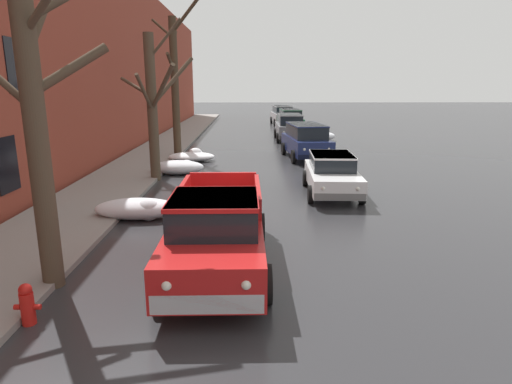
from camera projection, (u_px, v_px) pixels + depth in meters
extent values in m
cube|color=gray|center=(116.00, 182.00, 17.11)|extent=(3.03, 80.00, 0.13)
cube|color=brown|center=(50.00, 48.00, 15.87)|extent=(0.60, 80.00, 10.22)
cube|color=black|center=(7.00, 165.00, 12.47)|extent=(0.08, 1.10, 1.60)
cube|color=black|center=(15.00, 66.00, 12.95)|extent=(0.08, 1.10, 1.60)
ellipsoid|color=white|center=(137.00, 209.00, 12.64)|extent=(2.46, 1.10, 0.60)
ellipsoid|color=white|center=(148.00, 210.00, 12.48)|extent=(0.76, 0.63, 0.63)
ellipsoid|color=white|center=(319.00, 136.00, 30.25)|extent=(2.24, 1.48, 0.67)
ellipsoid|color=white|center=(314.00, 138.00, 30.10)|extent=(0.59, 0.50, 0.50)
ellipsoid|color=white|center=(312.00, 136.00, 30.15)|extent=(0.86, 0.72, 0.72)
ellipsoid|color=white|center=(178.00, 167.00, 18.99)|extent=(2.24, 1.20, 0.60)
ellipsoid|color=white|center=(187.00, 167.00, 19.11)|extent=(0.72, 0.60, 0.60)
ellipsoid|color=white|center=(192.00, 157.00, 22.28)|extent=(2.37, 1.43, 0.45)
ellipsoid|color=white|center=(195.00, 154.00, 22.47)|extent=(0.77, 0.64, 0.64)
cylinder|color=#4C3D2D|center=(36.00, 134.00, 7.77)|extent=(0.40, 0.40, 5.90)
cylinder|color=#4C3D2D|center=(39.00, 23.00, 7.82)|extent=(0.22, 1.17, 1.27)
cylinder|color=#4C3D2D|center=(70.00, 69.00, 7.87)|extent=(1.31, 0.92, 0.97)
cylinder|color=#4C3D2D|center=(152.00, 109.00, 17.20)|extent=(0.40, 0.40, 5.75)
cylinder|color=#4C3D2D|center=(165.00, 39.00, 16.48)|extent=(1.37, 0.32, 1.51)
cylinder|color=#4C3D2D|center=(162.00, 88.00, 16.30)|extent=(1.34, 1.66, 1.77)
cylinder|color=#4C3D2D|center=(172.00, 81.00, 17.41)|extent=(1.70, 1.12, 1.95)
cylinder|color=#4C3D2D|center=(136.00, 87.00, 17.41)|extent=(1.48, 1.02, 0.82)
cylinder|color=#4C3D2D|center=(145.00, 93.00, 16.41)|extent=(0.37, 1.43, 1.46)
cylinder|color=#423323|center=(175.00, 89.00, 22.63)|extent=(0.40, 0.40, 7.16)
cylinder|color=#423323|center=(185.00, 15.00, 21.43)|extent=(1.63, 0.94, 1.64)
cylinder|color=#423323|center=(175.00, 39.00, 22.74)|extent=(0.19, 1.55, 0.97)
cylinder|color=#423323|center=(171.00, 63.00, 21.68)|extent=(0.25, 1.43, 0.97)
cylinder|color=#423323|center=(162.00, 29.00, 22.03)|extent=(1.16, 0.38, 1.00)
cube|color=red|center=(218.00, 235.00, 9.13)|extent=(1.87, 5.27, 0.76)
cube|color=black|center=(214.00, 213.00, 8.24)|extent=(1.63, 1.69, 0.64)
cube|color=red|center=(214.00, 199.00, 8.18)|extent=(1.67, 1.74, 0.08)
cube|color=red|center=(258.00, 195.00, 10.02)|extent=(0.11, 2.53, 0.44)
cube|color=red|center=(182.00, 195.00, 9.98)|extent=(0.11, 2.53, 0.44)
cube|color=red|center=(223.00, 181.00, 11.49)|extent=(1.75, 0.11, 0.44)
cube|color=#B7B7BC|center=(207.00, 303.00, 6.68)|extent=(1.75, 0.13, 0.32)
sphere|color=white|center=(246.00, 285.00, 6.58)|extent=(0.16, 0.16, 0.16)
sphere|color=white|center=(167.00, 285.00, 6.55)|extent=(0.16, 0.16, 0.16)
cylinder|color=black|center=(266.00, 284.00, 7.71)|extent=(0.22, 0.72, 0.72)
cylinder|color=black|center=(159.00, 286.00, 7.66)|extent=(0.22, 0.72, 0.72)
cylinder|color=black|center=(260.00, 228.00, 10.77)|extent=(0.22, 0.72, 0.72)
cylinder|color=black|center=(184.00, 228.00, 10.73)|extent=(0.22, 0.72, 0.72)
cube|color=silver|center=(332.00, 178.00, 15.44)|extent=(1.89, 4.24, 0.60)
cube|color=black|center=(332.00, 161.00, 15.51)|extent=(1.54, 2.24, 0.52)
cube|color=silver|center=(332.00, 155.00, 15.45)|extent=(1.58, 2.28, 0.06)
cube|color=slate|center=(340.00, 197.00, 13.52)|extent=(1.62, 0.22, 0.22)
cube|color=slate|center=(325.00, 171.00, 17.45)|extent=(1.62, 0.22, 0.22)
cylinder|color=black|center=(362.00, 195.00, 14.23)|extent=(0.22, 0.61, 0.60)
cylinder|color=black|center=(311.00, 194.00, 14.30)|extent=(0.22, 0.61, 0.60)
cylinder|color=black|center=(349.00, 178.00, 16.73)|extent=(0.22, 0.61, 0.60)
cylinder|color=black|center=(305.00, 178.00, 16.79)|extent=(0.22, 0.61, 0.60)
sphere|color=silver|center=(358.00, 189.00, 13.40)|extent=(0.14, 0.14, 0.14)
sphere|color=silver|center=(323.00, 189.00, 13.45)|extent=(0.14, 0.14, 0.14)
cube|color=navy|center=(306.00, 145.00, 22.89)|extent=(2.26, 4.72, 0.80)
cube|color=black|center=(306.00, 130.00, 22.76)|extent=(1.87, 3.33, 0.68)
cube|color=navy|center=(306.00, 124.00, 22.68)|extent=(1.92, 3.40, 0.06)
cube|color=black|center=(316.00, 157.00, 20.81)|extent=(1.80, 0.29, 0.22)
cube|color=black|center=(297.00, 144.00, 25.11)|extent=(1.80, 0.29, 0.22)
cylinder|color=black|center=(330.00, 156.00, 21.73)|extent=(0.24, 0.69, 0.68)
cylinder|color=black|center=(294.00, 157.00, 21.52)|extent=(0.24, 0.69, 0.68)
cylinder|color=black|center=(317.00, 148.00, 24.45)|extent=(0.24, 0.69, 0.68)
cylinder|color=black|center=(284.00, 149.00, 24.25)|extent=(0.24, 0.69, 0.68)
sphere|color=silver|center=(329.00, 149.00, 20.76)|extent=(0.14, 0.14, 0.14)
sphere|color=silver|center=(304.00, 149.00, 20.63)|extent=(0.14, 0.14, 0.14)
cube|color=slate|center=(289.00, 130.00, 30.49)|extent=(1.79, 4.80, 0.80)
cube|color=black|center=(290.00, 119.00, 30.36)|extent=(1.54, 3.36, 0.68)
cube|color=slate|center=(290.00, 115.00, 30.29)|extent=(1.57, 3.43, 0.06)
cube|color=#303032|center=(293.00, 138.00, 28.28)|extent=(1.73, 0.13, 0.22)
cube|color=#303032|center=(287.00, 130.00, 32.83)|extent=(1.73, 0.13, 0.22)
cylinder|color=black|center=(305.00, 138.00, 29.16)|extent=(0.18, 0.68, 0.68)
cylinder|color=black|center=(278.00, 138.00, 29.13)|extent=(0.18, 0.68, 0.68)
cylinder|color=black|center=(300.00, 133.00, 32.04)|extent=(0.18, 0.68, 0.68)
cylinder|color=black|center=(275.00, 133.00, 32.02)|extent=(0.18, 0.68, 0.68)
sphere|color=silver|center=(301.00, 132.00, 28.17)|extent=(0.14, 0.14, 0.14)
sphere|color=silver|center=(284.00, 132.00, 28.16)|extent=(0.14, 0.14, 0.14)
cube|color=#1E5633|center=(290.00, 122.00, 36.48)|extent=(1.92, 4.60, 0.80)
cube|color=black|center=(290.00, 113.00, 36.35)|extent=(1.63, 3.23, 0.68)
cube|color=#1E5633|center=(290.00, 110.00, 36.27)|extent=(1.66, 3.29, 0.06)
cube|color=black|center=(294.00, 128.00, 34.39)|extent=(1.73, 0.18, 0.22)
cube|color=black|center=(287.00, 123.00, 38.70)|extent=(1.73, 0.18, 0.22)
cylinder|color=black|center=(303.00, 129.00, 35.26)|extent=(0.20, 0.69, 0.68)
cylinder|color=black|center=(281.00, 129.00, 35.16)|extent=(0.20, 0.69, 0.68)
cylinder|color=black|center=(298.00, 126.00, 37.99)|extent=(0.20, 0.69, 0.68)
cylinder|color=black|center=(278.00, 126.00, 37.89)|extent=(0.20, 0.69, 0.68)
sphere|color=silver|center=(301.00, 124.00, 34.31)|extent=(0.14, 0.14, 0.14)
sphere|color=silver|center=(287.00, 124.00, 34.25)|extent=(0.14, 0.14, 0.14)
cube|color=#B7B7BC|center=(282.00, 117.00, 42.49)|extent=(2.07, 4.85, 0.80)
cube|color=black|center=(282.00, 109.00, 42.35)|extent=(1.74, 3.41, 0.68)
cube|color=#B7B7BC|center=(282.00, 106.00, 42.28)|extent=(1.77, 3.48, 0.06)
cube|color=#525254|center=(286.00, 122.00, 40.30)|extent=(1.76, 0.22, 0.22)
cube|color=#525254|center=(279.00, 118.00, 44.80)|extent=(1.76, 0.22, 0.22)
cylinder|color=black|center=(294.00, 122.00, 41.23)|extent=(0.22, 0.69, 0.68)
cylinder|color=black|center=(275.00, 123.00, 41.09)|extent=(0.22, 0.69, 0.68)
cylinder|color=black|center=(289.00, 120.00, 44.08)|extent=(0.22, 0.69, 0.68)
cylinder|color=black|center=(271.00, 120.00, 43.94)|extent=(0.22, 0.69, 0.68)
sphere|color=silver|center=(292.00, 118.00, 40.23)|extent=(0.14, 0.14, 0.14)
sphere|color=silver|center=(280.00, 118.00, 40.14)|extent=(0.14, 0.14, 0.14)
cylinder|color=red|center=(28.00, 309.00, 7.05)|extent=(0.22, 0.22, 0.55)
sphere|color=red|center=(25.00, 290.00, 6.97)|extent=(0.21, 0.21, 0.21)
cylinder|color=red|center=(18.00, 307.00, 7.04)|extent=(0.10, 0.09, 0.09)
cylinder|color=red|center=(37.00, 307.00, 7.04)|extent=(0.10, 0.09, 0.09)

